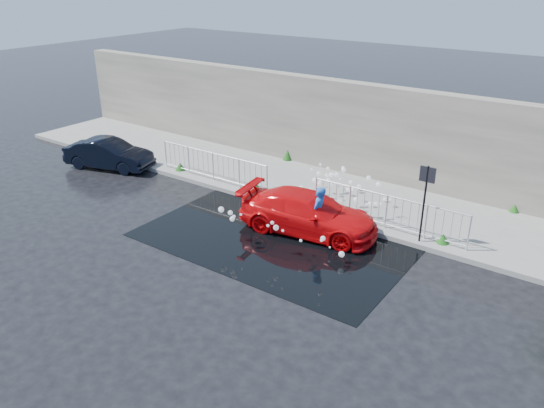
{
  "coord_description": "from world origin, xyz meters",
  "views": [
    {
      "loc": [
        8.62,
        -10.68,
        7.52
      ],
      "look_at": [
        0.2,
        1.24,
        1.0
      ],
      "focal_mm": 35.0,
      "sensor_mm": 36.0,
      "label": 1
    }
  ],
  "objects": [
    {
      "name": "pavement",
      "position": [
        0.0,
        5.0,
        0.07
      ],
      "size": [
        30.0,
        4.0,
        0.15
      ],
      "primitive_type": "cube",
      "color": "slate",
      "rests_on": "ground"
    },
    {
      "name": "dark_car",
      "position": [
        -8.62,
        2.22,
        0.6
      ],
      "size": [
        3.83,
        2.26,
        1.19
      ],
      "primitive_type": "imported",
      "rotation": [
        0.0,
        0.0,
        1.87
      ],
      "color": "black",
      "rests_on": "ground"
    },
    {
      "name": "red_car",
      "position": [
        1.03,
        2.0,
        0.63
      ],
      "size": [
        4.56,
        2.42,
        1.26
      ],
      "primitive_type": "imported",
      "rotation": [
        0.0,
        0.0,
        1.73
      ],
      "color": "red",
      "rests_on": "ground"
    },
    {
      "name": "railing_right",
      "position": [
        3.0,
        3.35,
        0.74
      ],
      "size": [
        5.05,
        0.05,
        1.1
      ],
      "color": "silver",
      "rests_on": "pavement"
    },
    {
      "name": "person",
      "position": [
        1.5,
        1.8,
        0.83
      ],
      "size": [
        0.47,
        0.65,
        1.66
      ],
      "primitive_type": "imported",
      "rotation": [
        0.0,
        0.0,
        -1.45
      ],
      "color": "#2155A9",
      "rests_on": "ground"
    },
    {
      "name": "railing_left",
      "position": [
        -4.0,
        3.35,
        0.74
      ],
      "size": [
        5.05,
        0.05,
        1.1
      ],
      "color": "silver",
      "rests_on": "pavement"
    },
    {
      "name": "ground",
      "position": [
        0.0,
        0.0,
        0.0
      ],
      "size": [
        90.0,
        90.0,
        0.0
      ],
      "primitive_type": "plane",
      "color": "black",
      "rests_on": "ground"
    },
    {
      "name": "sign_post",
      "position": [
        4.2,
        3.1,
        1.72
      ],
      "size": [
        0.45,
        0.06,
        2.5
      ],
      "color": "black",
      "rests_on": "ground"
    },
    {
      "name": "weeds",
      "position": [
        -0.45,
        4.58,
        0.33
      ],
      "size": [
        12.17,
        3.93,
        0.43
      ],
      "color": "#1A4713",
      "rests_on": "pavement"
    },
    {
      "name": "water_spray",
      "position": [
        0.88,
        3.25,
        0.72
      ],
      "size": [
        3.74,
        5.54,
        1.02
      ],
      "color": "white",
      "rests_on": "ground"
    },
    {
      "name": "curb",
      "position": [
        0.0,
        3.0,
        0.08
      ],
      "size": [
        30.0,
        0.25,
        0.16
      ],
      "primitive_type": "cube",
      "color": "slate",
      "rests_on": "ground"
    },
    {
      "name": "puddle",
      "position": [
        0.5,
        1.0,
        0.01
      ],
      "size": [
        8.0,
        5.0,
        0.01
      ],
      "primitive_type": "cube",
      "color": "black",
      "rests_on": "ground"
    },
    {
      "name": "retaining_wall",
      "position": [
        0.0,
        7.2,
        1.9
      ],
      "size": [
        30.0,
        0.6,
        3.5
      ],
      "primitive_type": "cube",
      "color": "#5C594D",
      "rests_on": "pavement"
    }
  ]
}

